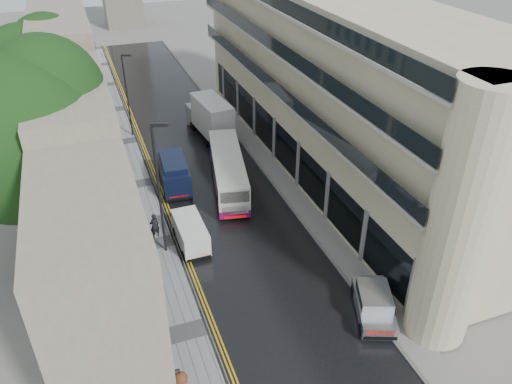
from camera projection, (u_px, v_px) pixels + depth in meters
road at (207, 173)px, 41.90m from camera, size 9.00×85.00×0.02m
left_sidewalk at (136, 185)px, 40.16m from camera, size 2.70×85.00×0.12m
right_sidewalk at (266, 162)px, 43.45m from camera, size 1.80×85.00×0.12m
old_shop_row at (74, 111)px, 37.98m from camera, size 4.50×56.00×12.00m
modern_block at (331, 84)px, 40.04m from camera, size 8.00×40.00×14.00m
tree_near at (24, 165)px, 28.61m from camera, size 10.56×10.56×13.89m
tree_far at (35, 99)px, 39.45m from camera, size 9.24×9.24×12.46m
cream_bus at (218, 191)px, 36.85m from camera, size 4.25×10.23×2.72m
white_lorry at (206, 127)px, 45.10m from camera, size 3.00×7.74×3.96m
silver_hatchback at (363, 323)px, 26.52m from camera, size 3.31×4.69×1.61m
white_van at (184, 248)px, 31.81m from camera, size 1.74×4.01×1.81m
navy_van at (164, 185)px, 37.69m from camera, size 2.47×5.31×2.63m
pedestrian at (155, 226)px, 33.65m from camera, size 0.78×0.63×1.86m
lamp_post_near at (159, 192)px, 30.52m from camera, size 1.03×0.55×9.04m
lamp_post_far at (127, 97)px, 45.95m from camera, size 0.89×0.41×7.75m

